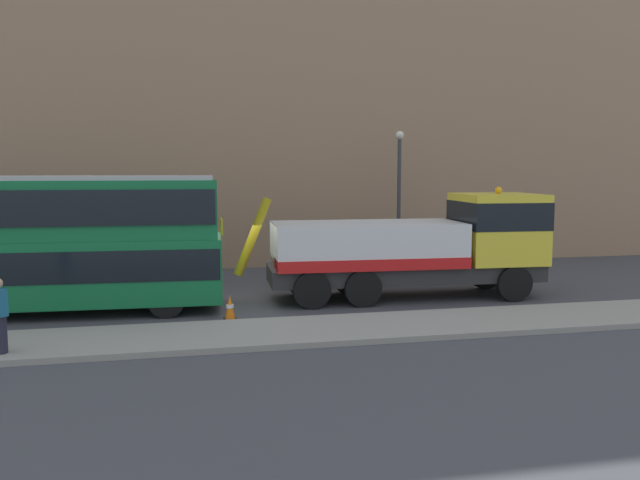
# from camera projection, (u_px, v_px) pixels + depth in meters

# --- Properties ---
(ground_plane) EXTENTS (120.00, 120.00, 0.00)m
(ground_plane) POSITION_uv_depth(u_px,v_px,m) (245.00, 303.00, 20.65)
(ground_plane) COLOR #424247
(near_kerb) EXTENTS (60.00, 2.80, 0.15)m
(near_kerb) POSITION_uv_depth(u_px,v_px,m) (262.00, 333.00, 16.57)
(near_kerb) COLOR gray
(near_kerb) RESTS_ON ground_plane
(building_facade) EXTENTS (60.00, 1.50, 16.00)m
(building_facade) POSITION_uv_depth(u_px,v_px,m) (224.00, 78.00, 27.44)
(building_facade) COLOR #9E7A5B
(building_facade) RESTS_ON ground_plane
(recovery_tow_truck) EXTENTS (10.20, 3.05, 3.67)m
(recovery_tow_truck) POSITION_uv_depth(u_px,v_px,m) (420.00, 245.00, 21.37)
(recovery_tow_truck) COLOR #2D2D2D
(recovery_tow_truck) RESTS_ON ground_plane
(double_decker_bus) EXTENTS (11.13, 3.06, 4.06)m
(double_decker_bus) POSITION_uv_depth(u_px,v_px,m) (30.00, 239.00, 18.79)
(double_decker_bus) COLOR #146B38
(double_decker_bus) RESTS_ON ground_plane
(traffic_cone_near_bus) EXTENTS (0.36, 0.36, 0.72)m
(traffic_cone_near_bus) POSITION_uv_depth(u_px,v_px,m) (230.00, 308.00, 18.32)
(traffic_cone_near_bus) COLOR orange
(traffic_cone_near_bus) RESTS_ON ground_plane
(street_lamp) EXTENTS (0.36, 0.36, 5.83)m
(street_lamp) POSITION_uv_depth(u_px,v_px,m) (399.00, 187.00, 27.33)
(street_lamp) COLOR #38383D
(street_lamp) RESTS_ON ground_plane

